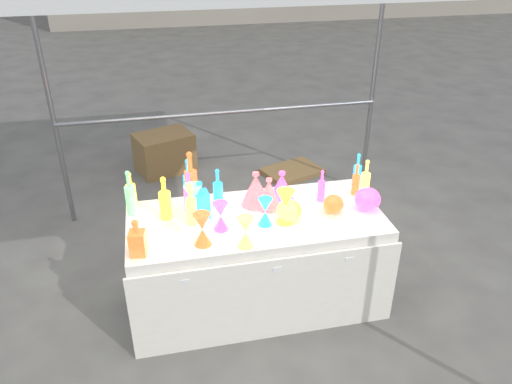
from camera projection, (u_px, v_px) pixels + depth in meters
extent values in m
plane|color=slate|center=(256.00, 298.00, 3.88)|extent=(80.00, 80.00, 0.00)
cylinder|color=gray|center=(50.00, 102.00, 4.31)|extent=(0.04, 0.04, 2.40)
cylinder|color=gray|center=(374.00, 81.00, 4.86)|extent=(0.04, 0.04, 2.40)
cylinder|color=gray|center=(223.00, 113.00, 4.65)|extent=(3.00, 0.04, 0.04)
cube|color=white|center=(256.00, 260.00, 3.70)|extent=(1.80, 0.80, 0.75)
cube|color=white|center=(269.00, 300.00, 3.37)|extent=(1.84, 0.02, 0.68)
cube|color=white|center=(185.00, 282.00, 3.13)|extent=(0.06, 0.00, 0.03)
cube|color=white|center=(277.00, 270.00, 3.24)|extent=(0.06, 0.00, 0.03)
cube|color=white|center=(350.00, 260.00, 3.33)|extent=(0.06, 0.00, 0.03)
cube|color=olive|center=(164.00, 152.00, 5.74)|extent=(0.73, 0.63, 0.45)
cube|color=olive|center=(292.00, 171.00, 5.75)|extent=(0.75, 0.64, 0.05)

